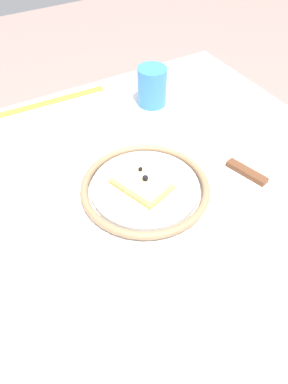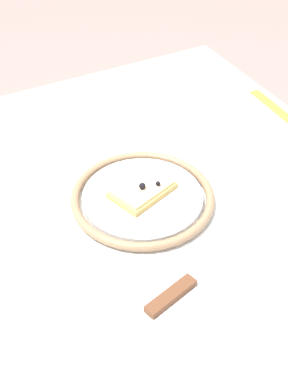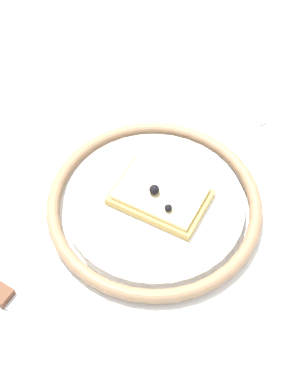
% 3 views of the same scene
% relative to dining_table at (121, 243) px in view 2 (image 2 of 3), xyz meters
% --- Properties ---
extents(dining_table, '(0.92, 0.94, 0.71)m').
position_rel_dining_table_xyz_m(dining_table, '(0.00, 0.00, 0.00)').
color(dining_table, white).
rests_on(dining_table, ground_plane).
extents(plate, '(0.25, 0.25, 0.02)m').
position_rel_dining_table_xyz_m(plate, '(-0.00, 0.04, 0.09)').
color(plate, white).
rests_on(plate, dining_table).
extents(pizza_slice_near, '(0.10, 0.12, 0.03)m').
position_rel_dining_table_xyz_m(pizza_slice_near, '(-0.01, 0.05, 0.11)').
color(pizza_slice_near, tan).
rests_on(pizza_slice_near, plate).
extents(knife, '(0.08, 0.24, 0.01)m').
position_rel_dining_table_xyz_m(knife, '(0.19, 0.01, 0.09)').
color(knife, silver).
rests_on(knife, dining_table).
extents(fork, '(0.06, 0.20, 0.00)m').
position_rel_dining_table_xyz_m(fork, '(-0.20, 0.04, 0.09)').
color(fork, silver).
rests_on(fork, dining_table).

